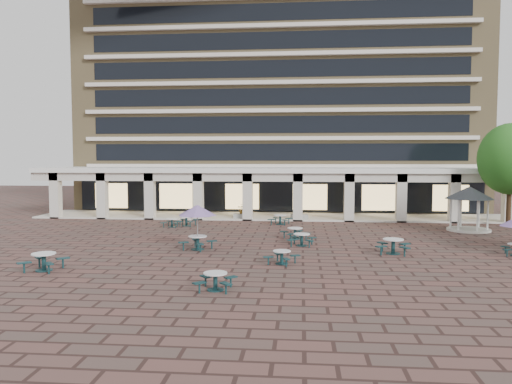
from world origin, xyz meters
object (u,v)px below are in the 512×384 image
picnic_table_2 (215,280)px  gazebo (469,198)px  planter_left (242,213)px  planter_right (299,214)px  picnic_table_1 (282,256)px

picnic_table_2 → gazebo: 23.64m
picnic_table_2 → planter_left: (-1.61, 22.72, 0.15)m
gazebo → planter_right: (-12.26, 5.00, -1.87)m
picnic_table_1 → planter_right: size_ratio=1.24×
picnic_table_1 → planter_right: (0.80, 17.56, 0.12)m
gazebo → planter_left: size_ratio=2.27×
picnic_table_1 → gazebo: bearing=68.4°
gazebo → planter_right: 13.37m
planter_left → planter_right: bearing=0.0°
planter_left → picnic_table_2: bearing=-85.9°
gazebo → picnic_table_1: bearing=-136.1°
picnic_table_2 → gazebo: gazebo is taller
picnic_table_1 → gazebo: 18.23m
gazebo → planter_right: size_ratio=2.27×
picnic_table_2 → planter_right: planter_right is taller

